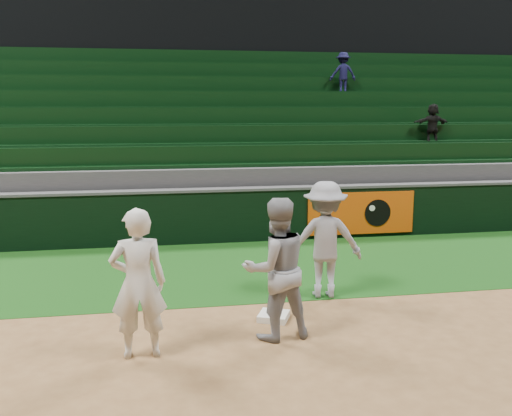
{
  "coord_description": "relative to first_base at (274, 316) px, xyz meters",
  "views": [
    {
      "loc": [
        -1.75,
        -7.6,
        3.12
      ],
      "look_at": [
        -0.01,
        2.3,
        1.3
      ],
      "focal_mm": 40.0,
      "sensor_mm": 36.0,
      "label": 1
    }
  ],
  "objects": [
    {
      "name": "ground",
      "position": [
        0.11,
        -0.22,
        -0.05
      ],
      "size": [
        70.0,
        70.0,
        0.0
      ],
      "primitive_type": "plane",
      "color": "brown",
      "rests_on": "ground"
    },
    {
      "name": "foul_grass",
      "position": [
        0.11,
        2.78,
        -0.04
      ],
      "size": [
        36.0,
        4.2,
        0.01
      ],
      "primitive_type": "cube",
      "color": "#0F380E",
      "rests_on": "ground"
    },
    {
      "name": "upper_deck",
      "position": [
        0.11,
        17.23,
        5.95
      ],
      "size": [
        40.0,
        12.0,
        12.0
      ],
      "primitive_type": "cube",
      "color": "black",
      "rests_on": "ground"
    },
    {
      "name": "first_base",
      "position": [
        0.0,
        0.0,
        0.0
      ],
      "size": [
        0.55,
        0.55,
        0.09
      ],
      "primitive_type": "cube",
      "rotation": [
        0.0,
        0.0,
        -0.41
      ],
      "color": "white",
      "rests_on": "ground"
    },
    {
      "name": "first_baseman",
      "position": [
        -1.9,
        -0.93,
        0.9
      ],
      "size": [
        0.71,
        0.48,
        1.9
      ],
      "primitive_type": "imported",
      "rotation": [
        0.0,
        0.0,
        3.18
      ],
      "color": "silver",
      "rests_on": "ground"
    },
    {
      "name": "baserunner",
      "position": [
        -0.1,
        -0.64,
        0.92
      ],
      "size": [
        1.05,
        0.89,
        1.93
      ],
      "primitive_type": "imported",
      "rotation": [
        0.0,
        0.0,
        3.33
      ],
      "color": "#91939A",
      "rests_on": "ground"
    },
    {
      "name": "base_coach",
      "position": [
        1.03,
        0.88,
        0.92
      ],
      "size": [
        1.32,
        0.87,
        1.91
      ],
      "primitive_type": "imported",
      "rotation": [
        0.0,
        0.0,
        3.01
      ],
      "color": "gray",
      "rests_on": "foul_grass"
    },
    {
      "name": "field_wall",
      "position": [
        0.13,
        4.97,
        0.59
      ],
      "size": [
        36.0,
        0.45,
        1.25
      ],
      "color": "black",
      "rests_on": "ground"
    },
    {
      "name": "stadium_seating",
      "position": [
        0.1,
        8.75,
        1.65
      ],
      "size": [
        36.0,
        5.95,
        4.85
      ],
      "color": "#363638",
      "rests_on": "ground"
    }
  ]
}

